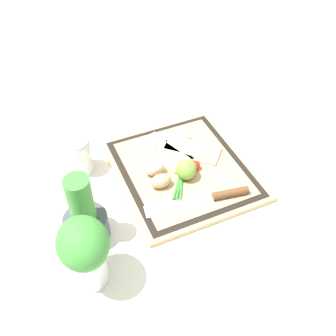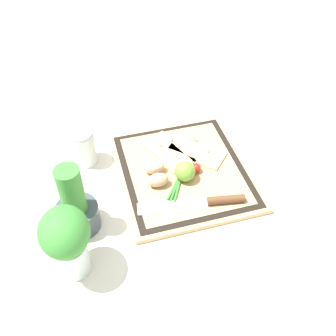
{
  "view_description": "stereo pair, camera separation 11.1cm",
  "coord_description": "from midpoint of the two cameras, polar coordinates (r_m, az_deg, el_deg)",
  "views": [
    {
      "loc": [
        -0.71,
        0.36,
        0.83
      ],
      "look_at": [
        0.0,
        0.05,
        0.04
      ],
      "focal_mm": 42.0,
      "sensor_mm": 36.0,
      "label": 1
    },
    {
      "loc": [
        -0.75,
        0.26,
        0.83
      ],
      "look_at": [
        0.0,
        0.05,
        0.04
      ],
      "focal_mm": 42.0,
      "sensor_mm": 36.0,
      "label": 2
    }
  ],
  "objects": [
    {
      "name": "ground_plane",
      "position": [
        1.14,
        5.01,
        -0.93
      ],
      "size": [
        6.0,
        6.0,
        0.0
      ],
      "primitive_type": "plane",
      "color": "silver"
    },
    {
      "name": "cutting_board",
      "position": [
        1.14,
        5.03,
        -0.63
      ],
      "size": [
        0.41,
        0.37,
        0.02
      ],
      "color": "tan",
      "rests_on": "ground_plane"
    },
    {
      "name": "pizza_slice_near",
      "position": [
        1.18,
        6.6,
        2.25
      ],
      "size": [
        0.18,
        0.18,
        0.02
      ],
      "color": "#DBBC7F",
      "rests_on": "cutting_board"
    },
    {
      "name": "pizza_slice_far",
      "position": [
        1.17,
        2.78,
        2.25
      ],
      "size": [
        0.19,
        0.14,
        0.02
      ],
      "color": "#DBBC7F",
      "rests_on": "cutting_board"
    },
    {
      "name": "knife",
      "position": [
        1.05,
        9.03,
        -5.02
      ],
      "size": [
        0.08,
        0.29,
        0.02
      ],
      "color": "silver",
      "rests_on": "cutting_board"
    },
    {
      "name": "egg_brown",
      "position": [
        1.07,
        1.52,
        -1.91
      ],
      "size": [
        0.04,
        0.06,
        0.04
      ],
      "primitive_type": "ellipsoid",
      "color": "tan",
      "rests_on": "cutting_board"
    },
    {
      "name": "egg_pink",
      "position": [
        1.11,
        0.87,
        0.01
      ],
      "size": [
        0.04,
        0.06,
        0.04
      ],
      "primitive_type": "ellipsoid",
      "color": "beige",
      "rests_on": "cutting_board"
    },
    {
      "name": "lime",
      "position": [
        1.09,
        5.4,
        -0.62
      ],
      "size": [
        0.06,
        0.06,
        0.06
      ],
      "primitive_type": "sphere",
      "color": "#70A838",
      "rests_on": "cutting_board"
    },
    {
      "name": "cherry_tomato_red",
      "position": [
        1.12,
        6.94,
        -0.16
      ],
      "size": [
        0.03,
        0.03,
        0.03
      ],
      "primitive_type": "sphere",
      "color": "red",
      "rests_on": "cutting_board"
    },
    {
      "name": "scallion_bunch",
      "position": [
        1.13,
        4.95,
        -0.25
      ],
      "size": [
        0.23,
        0.16,
        0.01
      ],
      "color": "#388433",
      "rests_on": "cutting_board"
    },
    {
      "name": "herb_pot",
      "position": [
        0.98,
        -10.12,
        -5.87
      ],
      "size": [
        0.11,
        0.11,
        0.2
      ],
      "color": "#3D474C",
      "rests_on": "ground_plane"
    },
    {
      "name": "sauce_jar",
      "position": [
        1.16,
        -9.61,
        2.67
      ],
      "size": [
        0.08,
        0.08,
        0.11
      ],
      "color": "silver",
      "rests_on": "ground_plane"
    },
    {
      "name": "herb_glass",
      "position": [
        0.87,
        -11.01,
        -10.34
      ],
      "size": [
        0.13,
        0.11,
        0.19
      ],
      "color": "silver",
      "rests_on": "ground_plane"
    }
  ]
}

